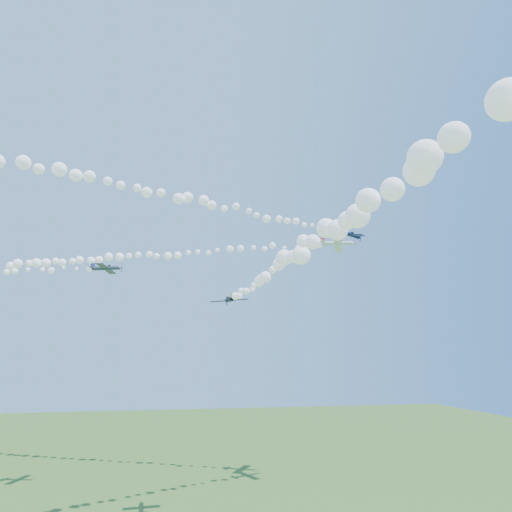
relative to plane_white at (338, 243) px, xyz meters
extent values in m
plane|color=#365821|center=(-24.59, 3.08, -49.49)|extent=(260.00, 260.00, 0.00)
cylinder|color=white|center=(-0.22, 0.10, 0.01)|extent=(6.77, 2.13, 1.36)
cone|color=white|center=(3.05, -1.39, -0.22)|extent=(0.97, 1.04, 0.95)
cone|color=red|center=(3.51, -1.60, -0.25)|extent=(0.40, 0.37, 0.34)
cube|color=black|center=(3.39, -1.54, -0.24)|extent=(0.44, 0.58, 2.08)
cube|color=white|center=(0.01, -0.04, -0.13)|extent=(4.72, 8.03, 2.26)
cube|color=white|center=(-2.94, 1.35, 0.26)|extent=(1.99, 2.98, 0.85)
cube|color=red|center=(-2.92, 1.51, 0.85)|extent=(1.21, 0.79, 1.38)
sphere|color=black|center=(0.70, -0.21, 0.36)|extent=(1.16, 1.20, 1.02)
cylinder|color=#0D153C|center=(0.34, -5.55, 0.58)|extent=(6.11, 1.82, 1.36)
cone|color=#0D153C|center=(3.31, -4.26, 0.29)|extent=(0.88, 0.93, 0.87)
cone|color=silver|center=(3.73, -4.08, 0.25)|extent=(0.36, 0.33, 0.31)
cube|color=black|center=(3.62, -4.13, 0.26)|extent=(0.43, 0.51, 1.88)
cube|color=#0D153C|center=(0.55, -5.43, 0.44)|extent=(4.11, 7.27, 2.07)
cube|color=#0D153C|center=(-2.12, -6.63, 0.86)|extent=(1.74, 2.69, 0.78)
cube|color=silver|center=(-2.10, -6.77, 1.40)|extent=(1.11, 0.69, 1.26)
sphere|color=black|center=(1.18, -5.28, 0.87)|extent=(1.05, 1.07, 0.93)
cylinder|color=#33394A|center=(-49.62, 2.77, -7.06)|extent=(5.91, 1.73, 0.91)
cone|color=#33394A|center=(-46.56, 1.96, -7.01)|extent=(0.81, 0.88, 0.79)
cone|color=navy|center=(-46.13, 1.84, -7.00)|extent=(0.34, 0.32, 0.28)
cube|color=black|center=(-46.25, 1.87, -7.00)|extent=(0.10, 0.33, 1.86)
cube|color=#33394A|center=(-49.39, 2.69, -7.17)|extent=(3.26, 7.32, 0.88)
cube|color=#33394A|center=(-52.16, 3.45, -7.05)|extent=(1.45, 2.66, 0.35)
cube|color=navy|center=(-52.23, 3.52, -6.52)|extent=(0.93, 0.44, 1.19)
sphere|color=black|center=(-48.81, 2.59, -6.68)|extent=(0.87, 0.93, 0.78)
cylinder|color=black|center=(-26.39, -16.77, -15.48)|extent=(1.48, 5.25, 1.09)
cone|color=black|center=(-26.50, -13.98, -15.29)|extent=(0.77, 0.74, 0.73)
cone|color=gold|center=(-26.52, -13.60, -15.26)|extent=(0.28, 0.31, 0.26)
cube|color=black|center=(-26.51, -13.70, -15.27)|extent=(0.29, 0.17, 1.64)
cube|color=black|center=(-26.39, -16.55, -15.57)|extent=(6.39, 1.50, 0.89)
cube|color=black|center=(-26.30, -19.09, -15.61)|extent=(2.26, 0.81, 0.36)
cube|color=gold|center=(-26.35, -19.19, -15.14)|extent=(0.22, 0.89, 1.09)
sphere|color=black|center=(-26.45, -16.07, -15.11)|extent=(0.70, 0.68, 0.72)
camera|label=1|loc=(-35.35, -87.25, -24.67)|focal=30.00mm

